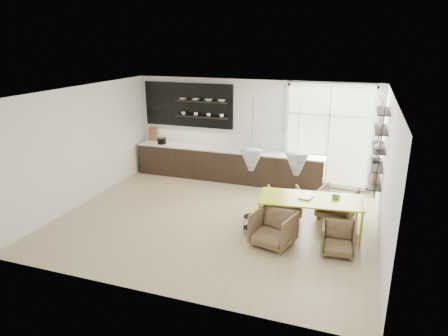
% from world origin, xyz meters
% --- Properties ---
extents(room, '(7.02, 6.01, 2.91)m').
position_xyz_m(room, '(0.58, 1.10, 1.46)').
color(room, tan).
rests_on(room, ground).
extents(kitchen_run, '(5.54, 0.69, 2.75)m').
position_xyz_m(kitchen_run, '(-0.70, 2.69, 0.60)').
color(kitchen_run, black).
rests_on(kitchen_run, ground).
extents(right_shelving, '(0.26, 1.22, 1.90)m').
position_xyz_m(right_shelving, '(3.36, 1.17, 1.65)').
color(right_shelving, black).
rests_on(right_shelving, ground).
extents(dining_table, '(2.21, 1.19, 0.77)m').
position_xyz_m(dining_table, '(2.10, 0.05, 0.72)').
color(dining_table, '#B3C214').
rests_on(dining_table, ground).
extents(armchair_back_left, '(0.92, 0.94, 0.68)m').
position_xyz_m(armchair_back_left, '(1.43, 0.72, 0.34)').
color(armchair_back_left, brown).
rests_on(armchair_back_left, ground).
extents(armchair_back_right, '(0.96, 0.98, 0.74)m').
position_xyz_m(armchair_back_right, '(2.62, 1.00, 0.37)').
color(armchair_back_right, brown).
rests_on(armchair_back_right, ground).
extents(armchair_front_left, '(0.93, 0.95, 0.71)m').
position_xyz_m(armchair_front_left, '(1.50, -0.75, 0.36)').
color(armchair_front_left, brown).
rests_on(armchair_front_left, ground).
extents(armchair_front_right, '(0.69, 0.71, 0.60)m').
position_xyz_m(armchair_front_right, '(2.76, -0.67, 0.30)').
color(armchair_front_right, brown).
rests_on(armchair_front_right, ground).
extents(wire_stool, '(0.30, 0.30, 0.38)m').
position_xyz_m(wire_stool, '(0.92, -0.38, 0.24)').
color(wire_stool, black).
rests_on(wire_stool, ground).
extents(table_book, '(0.31, 0.38, 0.03)m').
position_xyz_m(table_book, '(1.88, 0.10, 0.79)').
color(table_book, white).
rests_on(table_book, dining_table).
extents(table_bowl, '(0.24, 0.24, 0.06)m').
position_xyz_m(table_bowl, '(2.60, 0.23, 0.80)').
color(table_bowl, '#51894F').
rests_on(table_bowl, dining_table).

